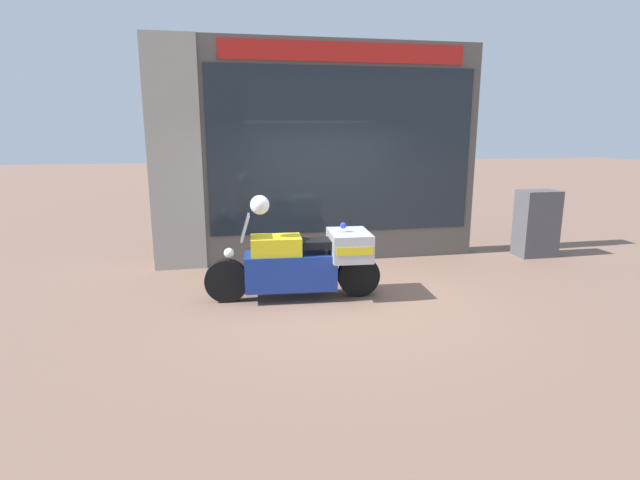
# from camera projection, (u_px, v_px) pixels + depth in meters

# --- Properties ---
(ground_plane) EXTENTS (60.00, 60.00, 0.00)m
(ground_plane) POSITION_uv_depth(u_px,v_px,m) (346.00, 293.00, 7.32)
(ground_plane) COLOR #7A5B4C
(shop_building) EXTENTS (5.79, 0.55, 3.83)m
(shop_building) POSITION_uv_depth(u_px,v_px,m) (297.00, 154.00, 8.74)
(shop_building) COLOR #56514C
(shop_building) RESTS_ON ground
(window_display) EXTENTS (4.47, 0.30, 1.92)m
(window_display) POSITION_uv_depth(u_px,v_px,m) (338.00, 233.00, 9.23)
(window_display) COLOR slate
(window_display) RESTS_ON ground
(paramedic_motorcycle) EXTENTS (2.46, 0.81, 1.22)m
(paramedic_motorcycle) POSITION_uv_depth(u_px,v_px,m) (306.00, 260.00, 6.98)
(paramedic_motorcycle) COLOR black
(paramedic_motorcycle) RESTS_ON ground
(utility_cabinet) EXTENTS (0.71, 0.47, 1.24)m
(utility_cabinet) POSITION_uv_depth(u_px,v_px,m) (537.00, 223.00, 9.33)
(utility_cabinet) COLOR #4C4C51
(utility_cabinet) RESTS_ON ground
(white_helmet) EXTENTS (0.26, 0.26, 0.26)m
(white_helmet) POSITION_uv_depth(u_px,v_px,m) (260.00, 205.00, 6.72)
(white_helmet) COLOR white
(white_helmet) RESTS_ON paramedic_motorcycle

